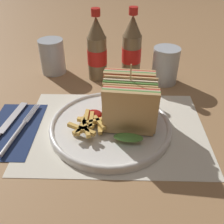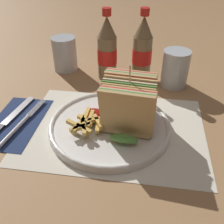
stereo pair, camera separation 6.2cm
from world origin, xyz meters
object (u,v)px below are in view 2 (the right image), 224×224
(glass_near, at_px, (175,69))
(plate_main, at_px, (111,127))
(coke_bottle_far, at_px, (142,50))
(coke_bottle_near, at_px, (107,50))
(fork, at_px, (20,125))
(knife, at_px, (8,120))
(club_sandwich, at_px, (129,104))
(glass_far, at_px, (65,54))

(glass_near, bearing_deg, plate_main, -122.41)
(coke_bottle_far, bearing_deg, plate_main, -100.78)
(coke_bottle_near, distance_m, glass_near, 0.21)
(plate_main, relative_size, fork, 1.49)
(plate_main, bearing_deg, knife, -178.65)
(fork, xyz_separation_m, glass_near, (0.38, 0.27, 0.05))
(fork, relative_size, coke_bottle_far, 0.90)
(plate_main, relative_size, club_sandwich, 1.78)
(knife, height_order, glass_near, glass_near)
(fork, bearing_deg, glass_far, 95.40)
(plate_main, bearing_deg, glass_far, 123.38)
(fork, bearing_deg, plate_main, 14.41)
(club_sandwich, distance_m, knife, 0.31)
(club_sandwich, relative_size, fork, 0.84)
(fork, distance_m, coke_bottle_near, 0.34)
(plate_main, bearing_deg, club_sandwich, 10.17)
(glass_near, height_order, glass_far, same)
(fork, relative_size, glass_near, 1.76)
(club_sandwich, height_order, fork, club_sandwich)
(club_sandwich, bearing_deg, coke_bottle_far, 87.02)
(knife, distance_m, coke_bottle_far, 0.43)
(plate_main, bearing_deg, coke_bottle_far, 79.22)
(plate_main, distance_m, glass_far, 0.37)
(club_sandwich, bearing_deg, plate_main, -169.83)
(coke_bottle_far, bearing_deg, club_sandwich, -92.98)
(coke_bottle_near, bearing_deg, glass_near, -5.79)
(fork, relative_size, glass_far, 1.76)
(plate_main, distance_m, coke_bottle_near, 0.28)
(plate_main, height_order, coke_bottle_far, coke_bottle_far)
(coke_bottle_near, xyz_separation_m, glass_far, (-0.15, 0.04, -0.04))
(club_sandwich, relative_size, coke_bottle_near, 0.75)
(knife, xyz_separation_m, coke_bottle_near, (0.21, 0.27, 0.09))
(coke_bottle_near, height_order, coke_bottle_far, same)
(club_sandwich, bearing_deg, coke_bottle_near, 109.35)
(plate_main, bearing_deg, glass_near, 57.59)
(club_sandwich, bearing_deg, knife, -177.47)
(fork, height_order, knife, fork)
(knife, relative_size, glass_near, 1.98)
(glass_far, bearing_deg, fork, -93.26)
(coke_bottle_far, height_order, glass_near, coke_bottle_far)
(glass_far, bearing_deg, coke_bottle_near, -14.13)
(club_sandwich, xyz_separation_m, fork, (-0.26, -0.03, -0.07))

